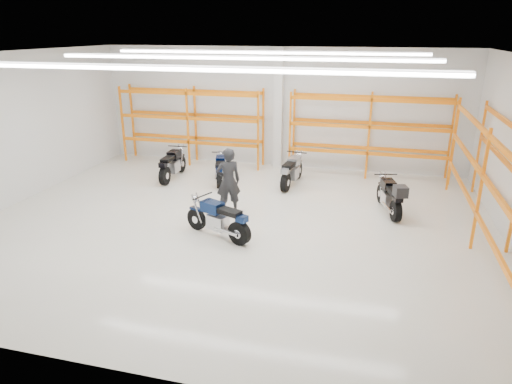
% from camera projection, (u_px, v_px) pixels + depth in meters
% --- Properties ---
extents(ground, '(14.00, 14.00, 0.00)m').
position_uv_depth(ground, '(234.00, 223.00, 12.65)').
color(ground, beige).
rests_on(ground, ground).
extents(room_shell, '(14.02, 12.02, 4.51)m').
position_uv_depth(room_shell, '(232.00, 105.00, 11.57)').
color(room_shell, silver).
rests_on(room_shell, ground).
extents(motorcycle_main, '(1.99, 1.03, 1.03)m').
position_uv_depth(motorcycle_main, '(220.00, 220.00, 11.63)').
color(motorcycle_main, black).
rests_on(motorcycle_main, ground).
extents(motorcycle_back_a, '(0.73, 2.19, 1.08)m').
position_uv_depth(motorcycle_back_a, '(172.00, 165.00, 16.27)').
color(motorcycle_back_a, black).
rests_on(motorcycle_back_a, ground).
extents(motorcycle_back_b, '(0.79, 1.95, 0.98)m').
position_uv_depth(motorcycle_back_b, '(220.00, 170.00, 15.90)').
color(motorcycle_back_b, black).
rests_on(motorcycle_back_b, ground).
extents(motorcycle_back_c, '(0.72, 2.15, 1.06)m').
position_uv_depth(motorcycle_back_c, '(291.00, 172.00, 15.57)').
color(motorcycle_back_c, black).
rests_on(motorcycle_back_c, ground).
extents(motorcycle_back_d, '(0.92, 2.13, 1.11)m').
position_uv_depth(motorcycle_back_d, '(391.00, 197.00, 13.14)').
color(motorcycle_back_d, black).
rests_on(motorcycle_back_d, ground).
extents(standing_man, '(0.85, 0.76, 1.95)m').
position_uv_depth(standing_man, '(228.00, 181.00, 13.07)').
color(standing_man, black).
rests_on(standing_man, ground).
extents(structural_column, '(0.32, 0.32, 4.50)m').
position_uv_depth(structural_column, '(278.00, 109.00, 17.20)').
color(structural_column, white).
rests_on(structural_column, ground).
extents(pallet_racking_back_left, '(5.67, 0.87, 3.00)m').
position_uv_depth(pallet_racking_back_left, '(191.00, 119.00, 17.85)').
color(pallet_racking_back_left, orange).
rests_on(pallet_racking_back_left, ground).
extents(pallet_racking_back_right, '(5.67, 0.87, 3.00)m').
position_uv_depth(pallet_racking_back_right, '(370.00, 127.00, 16.25)').
color(pallet_racking_back_right, orange).
rests_on(pallet_racking_back_right, ground).
extents(pallet_racking_side, '(0.87, 9.07, 3.00)m').
position_uv_depth(pallet_racking_side, '(501.00, 180.00, 10.52)').
color(pallet_racking_side, orange).
rests_on(pallet_racking_side, ground).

